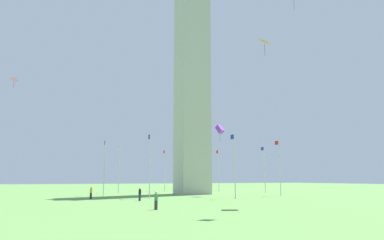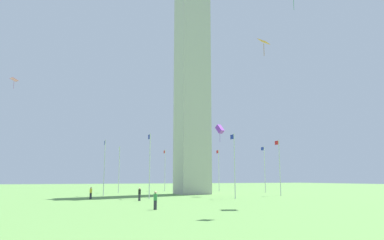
{
  "view_description": "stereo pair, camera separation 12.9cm",
  "coord_description": "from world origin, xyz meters",
  "px_view_note": "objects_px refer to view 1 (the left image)",
  "views": [
    {
      "loc": [
        -58.22,
        24.37,
        2.71
      ],
      "look_at": [
        0.0,
        0.0,
        13.22
      ],
      "focal_mm": 32.93,
      "sensor_mm": 36.0,
      "label": 1
    },
    {
      "loc": [
        -58.27,
        24.25,
        2.71
      ],
      "look_at": [
        0.0,
        0.0,
        13.22
      ],
      "focal_mm": 32.93,
      "sensor_mm": 36.0,
      "label": 2
    }
  ],
  "objects_px": {
    "kite_orange_diamond": "(264,42)",
    "flagpole_ne": "(119,167)",
    "flagpole_e": "(104,165)",
    "kite_purple_box": "(220,129)",
    "flagpole_nw": "(219,168)",
    "person_yellow_shirt": "(91,193)",
    "kite_pink_diamond": "(14,80)",
    "person_green_shirt": "(156,200)",
    "flagpole_se": "(150,163)",
    "person_black_shirt": "(140,194)",
    "obelisk_monument": "(192,63)",
    "flagpole_w": "(264,167)",
    "flagpole_sw": "(279,165)",
    "flagpole_s": "(235,163)",
    "flagpole_n": "(165,168)"
  },
  "relations": [
    {
      "from": "flagpole_sw",
      "to": "kite_pink_diamond",
      "type": "distance_m",
      "value": 42.75
    },
    {
      "from": "flagpole_w",
      "to": "flagpole_nw",
      "type": "bearing_deg",
      "value": 22.5
    },
    {
      "from": "flagpole_e",
      "to": "person_green_shirt",
      "type": "relative_size",
      "value": 5.57
    },
    {
      "from": "flagpole_s",
      "to": "person_green_shirt",
      "type": "height_order",
      "value": "flagpole_s"
    },
    {
      "from": "person_black_shirt",
      "to": "kite_pink_diamond",
      "type": "bearing_deg",
      "value": 91.25
    },
    {
      "from": "flagpole_ne",
      "to": "person_green_shirt",
      "type": "distance_m",
      "value": 39.11
    },
    {
      "from": "flagpole_e",
      "to": "kite_purple_box",
      "type": "height_order",
      "value": "kite_purple_box"
    },
    {
      "from": "flagpole_e",
      "to": "kite_purple_box",
      "type": "distance_m",
      "value": 19.58
    },
    {
      "from": "flagpole_sw",
      "to": "flagpole_se",
      "type": "bearing_deg",
      "value": 90.0
    },
    {
      "from": "flagpole_ne",
      "to": "flagpole_nw",
      "type": "distance_m",
      "value": 21.7
    },
    {
      "from": "person_black_shirt",
      "to": "flagpole_e",
      "type": "bearing_deg",
      "value": 48.34
    },
    {
      "from": "flagpole_nw",
      "to": "kite_purple_box",
      "type": "distance_m",
      "value": 21.55
    },
    {
      "from": "flagpole_ne",
      "to": "kite_orange_diamond",
      "type": "bearing_deg",
      "value": -175.51
    },
    {
      "from": "flagpole_n",
      "to": "person_black_shirt",
      "type": "xyz_separation_m",
      "value": [
        -30.54,
        13.29,
        -4.08
      ]
    },
    {
      "from": "flagpole_n",
      "to": "person_green_shirt",
      "type": "xyz_separation_m",
      "value": [
        -43.16,
        15.06,
        -4.09
      ]
    },
    {
      "from": "obelisk_monument",
      "to": "person_yellow_shirt",
      "type": "height_order",
      "value": "obelisk_monument"
    },
    {
      "from": "flagpole_w",
      "to": "person_green_shirt",
      "type": "relative_size",
      "value": 5.57
    },
    {
      "from": "person_black_shirt",
      "to": "kite_orange_diamond",
      "type": "distance_m",
      "value": 23.89
    },
    {
      "from": "obelisk_monument",
      "to": "kite_orange_diamond",
      "type": "bearing_deg",
      "value": 167.78
    },
    {
      "from": "flagpole_e",
      "to": "flagpole_sw",
      "type": "bearing_deg",
      "value": -112.5
    },
    {
      "from": "kite_orange_diamond",
      "to": "person_black_shirt",
      "type": "bearing_deg",
      "value": 17.64
    },
    {
      "from": "kite_purple_box",
      "to": "flagpole_nw",
      "type": "bearing_deg",
      "value": -26.21
    },
    {
      "from": "flagpole_nw",
      "to": "kite_pink_diamond",
      "type": "distance_m",
      "value": 43.81
    },
    {
      "from": "flagpole_ne",
      "to": "flagpole_sw",
      "type": "bearing_deg",
      "value": -135.0
    },
    {
      "from": "flagpole_n",
      "to": "kite_orange_diamond",
      "type": "height_order",
      "value": "kite_orange_diamond"
    },
    {
      "from": "flagpole_e",
      "to": "kite_orange_diamond",
      "type": "height_order",
      "value": "kite_orange_diamond"
    },
    {
      "from": "flagpole_w",
      "to": "kite_purple_box",
      "type": "height_order",
      "value": "kite_purple_box"
    },
    {
      "from": "kite_pink_diamond",
      "to": "person_yellow_shirt",
      "type": "bearing_deg",
      "value": -122.65
    },
    {
      "from": "kite_orange_diamond",
      "to": "flagpole_ne",
      "type": "bearing_deg",
      "value": 4.49
    },
    {
      "from": "person_black_shirt",
      "to": "kite_purple_box",
      "type": "height_order",
      "value": "kite_purple_box"
    },
    {
      "from": "flagpole_s",
      "to": "flagpole_ne",
      "type": "bearing_deg",
      "value": 22.5
    },
    {
      "from": "flagpole_sw",
      "to": "flagpole_s",
      "type": "bearing_deg",
      "value": 112.5
    },
    {
      "from": "flagpole_nw",
      "to": "person_yellow_shirt",
      "type": "bearing_deg",
      "value": 124.31
    },
    {
      "from": "flagpole_nw",
      "to": "person_black_shirt",
      "type": "height_order",
      "value": "flagpole_nw"
    },
    {
      "from": "flagpole_w",
      "to": "person_yellow_shirt",
      "type": "height_order",
      "value": "flagpole_w"
    },
    {
      "from": "flagpole_sw",
      "to": "flagpole_w",
      "type": "xyz_separation_m",
      "value": [
        10.85,
        -4.49,
        0.0
      ]
    },
    {
      "from": "flagpole_se",
      "to": "person_black_shirt",
      "type": "height_order",
      "value": "flagpole_se"
    },
    {
      "from": "flagpole_nw",
      "to": "kite_purple_box",
      "type": "height_order",
      "value": "kite_purple_box"
    },
    {
      "from": "flagpole_s",
      "to": "kite_pink_diamond",
      "type": "distance_m",
      "value": 34.27
    },
    {
      "from": "flagpole_ne",
      "to": "person_green_shirt",
      "type": "height_order",
      "value": "flagpole_ne"
    },
    {
      "from": "flagpole_n",
      "to": "flagpole_e",
      "type": "relative_size",
      "value": 1.0
    },
    {
      "from": "flagpole_e",
      "to": "flagpole_w",
      "type": "bearing_deg",
      "value": -90.0
    },
    {
      "from": "flagpole_e",
      "to": "flagpole_s",
      "type": "height_order",
      "value": "same"
    },
    {
      "from": "flagpole_e",
      "to": "person_black_shirt",
      "type": "height_order",
      "value": "flagpole_e"
    },
    {
      "from": "flagpole_w",
      "to": "person_black_shirt",
      "type": "bearing_deg",
      "value": 117.96
    },
    {
      "from": "obelisk_monument",
      "to": "flagpole_s",
      "type": "distance_m",
      "value": 24.56
    },
    {
      "from": "flagpole_se",
      "to": "kite_orange_diamond",
      "type": "xyz_separation_m",
      "value": [
        -23.07,
        -3.51,
        9.52
      ]
    },
    {
      "from": "person_yellow_shirt",
      "to": "kite_pink_diamond",
      "type": "height_order",
      "value": "kite_pink_diamond"
    },
    {
      "from": "flagpole_ne",
      "to": "flagpole_se",
      "type": "bearing_deg",
      "value": 180.0
    },
    {
      "from": "flagpole_e",
      "to": "flagpole_sw",
      "type": "relative_size",
      "value": 1.0
    }
  ]
}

